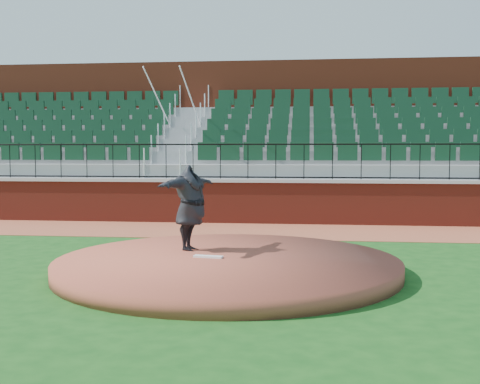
# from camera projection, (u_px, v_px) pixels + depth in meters

# --- Properties ---
(ground) EXTENTS (90.00, 90.00, 0.00)m
(ground) POSITION_uv_depth(u_px,v_px,m) (230.00, 272.00, 10.35)
(ground) COLOR #134313
(ground) RESTS_ON ground
(warning_track) EXTENTS (34.00, 3.20, 0.01)m
(warning_track) POSITION_uv_depth(u_px,v_px,m) (257.00, 230.00, 15.70)
(warning_track) COLOR brown
(warning_track) RESTS_ON ground
(field_wall) EXTENTS (34.00, 0.35, 1.20)m
(field_wall) POSITION_uv_depth(u_px,v_px,m) (262.00, 203.00, 17.24)
(field_wall) COLOR maroon
(field_wall) RESTS_ON ground
(wall_cap) EXTENTS (34.00, 0.45, 0.10)m
(wall_cap) POSITION_uv_depth(u_px,v_px,m) (262.00, 181.00, 17.20)
(wall_cap) COLOR #B7B7B7
(wall_cap) RESTS_ON field_wall
(wall_railing) EXTENTS (34.00, 0.05, 1.00)m
(wall_railing) POSITION_uv_depth(u_px,v_px,m) (262.00, 162.00, 17.16)
(wall_railing) COLOR black
(wall_railing) RESTS_ON wall_cap
(seating_stands) EXTENTS (34.00, 5.10, 4.60)m
(seating_stands) POSITION_uv_depth(u_px,v_px,m) (268.00, 145.00, 19.82)
(seating_stands) COLOR gray
(seating_stands) RESTS_ON ground
(concourse_wall) EXTENTS (34.00, 0.50, 5.50)m
(concourse_wall) POSITION_uv_depth(u_px,v_px,m) (273.00, 134.00, 22.57)
(concourse_wall) COLOR maroon
(concourse_wall) RESTS_ON ground
(pitchers_mound) EXTENTS (5.95, 5.95, 0.25)m
(pitchers_mound) POSITION_uv_depth(u_px,v_px,m) (228.00, 265.00, 10.32)
(pitchers_mound) COLOR brown
(pitchers_mound) RESTS_ON ground
(pitching_rubber) EXTENTS (0.53, 0.21, 0.03)m
(pitching_rubber) POSITION_uv_depth(u_px,v_px,m) (208.00, 257.00, 10.37)
(pitching_rubber) COLOR white
(pitching_rubber) RESTS_ON pitchers_mound
(pitcher) EXTENTS (1.08, 2.05, 1.61)m
(pitcher) POSITION_uv_depth(u_px,v_px,m) (190.00, 208.00, 11.09)
(pitcher) COLOR black
(pitcher) RESTS_ON pitchers_mound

